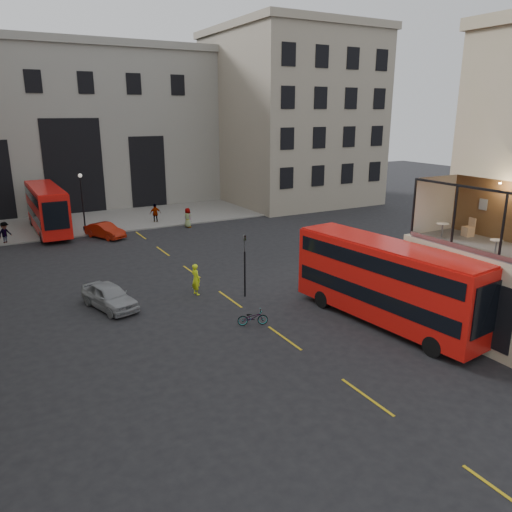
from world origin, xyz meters
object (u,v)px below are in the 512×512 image
street_lamp_b (83,206)px  cafe_table_far (442,228)px  bus_far (47,207)px  bicycle (253,317)px  car_a (109,296)px  pedestrian_b (5,233)px  pedestrian_c (155,214)px  cafe_chair_d (468,231)px  bus_near (386,279)px  cafe_table_mid (496,245)px  car_b (105,231)px  cyclist (196,279)px  traffic_light_near (245,258)px  pedestrian_d (188,218)px

street_lamp_b → cafe_table_far: (11.85, -30.19, 2.70)m
bus_far → bicycle: bus_far is taller
car_a → pedestrian_b: size_ratio=2.20×
pedestrian_c → cafe_chair_d: (6.43, -30.95, 3.92)m
bus_near → cafe_table_mid: cafe_table_mid is taller
bicycle → car_b: bearing=27.1°
street_lamp_b → bicycle: size_ratio=3.37×
cafe_table_far → cafe_table_mid: bearing=-95.5°
cyclist → cafe_table_far: 14.20m
traffic_light_near → bicycle: size_ratio=2.40×
bicycle → cyclist: (-0.82, 5.62, 0.55)m
street_lamp_b → car_a: bearing=-97.2°
bus_far → cyclist: bearing=-75.6°
bus_far → pedestrian_b: (-3.76, -2.75, -1.42)m
cyclist → street_lamp_b: bearing=-3.8°
pedestrian_c → pedestrian_b: bearing=10.8°
bus_near → bicycle: 7.14m
bus_far → pedestrian_c: bus_far is taller
street_lamp_b → cyclist: street_lamp_b is taller
bus_far → pedestrian_c: 9.91m
cafe_table_mid → cafe_chair_d: 3.31m
bus_far → bicycle: 27.92m
traffic_light_near → cafe_chair_d: 12.19m
traffic_light_near → cafe_table_mid: cafe_table_mid is taller
bus_far → pedestrian_b: bus_far is taller
bus_far → pedestrian_d: 12.67m
car_b → cafe_table_mid: (10.47, -30.07, 4.38)m
traffic_light_near → car_b: 19.13m
traffic_light_near → cafe_table_far: 11.01m
pedestrian_b → cafe_table_far: 34.41m
pedestrian_b → cafe_chair_d: cafe_chair_d is taller
car_b → cafe_chair_d: size_ratio=4.29×
bus_far → bicycle: size_ratio=6.69×
bus_near → pedestrian_c: bearing=95.2°
bicycle → cafe_table_mid: size_ratio=2.40×
bus_near → bus_far: (-12.43, 30.24, -0.06)m
cyclist → cafe_table_far: size_ratio=2.56×
cyclist → cafe_table_far: bearing=-148.1°
bus_far → car_b: size_ratio=2.65×
bicycle → pedestrian_d: size_ratio=0.85×
pedestrian_d → car_b: bearing=75.8°
car_b → bicycle: size_ratio=2.53×
bus_far → cafe_table_mid: bearing=-67.4°
traffic_light_near → cafe_chair_d: (8.27, -8.62, 2.46)m
bus_far → cafe_chair_d: 35.84m
bicycle → pedestrian_c: (3.43, 26.20, 0.54)m
cafe_chair_d → traffic_light_near: bearing=133.8°
car_a → pedestrian_d: pedestrian_d is taller
car_b → pedestrian_b: (-7.75, 1.86, 0.29)m
car_a → car_b: bearing=62.0°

